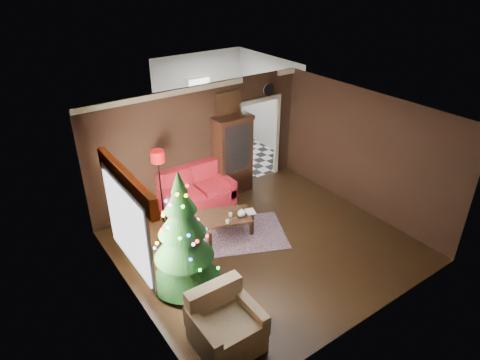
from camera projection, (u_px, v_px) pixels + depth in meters
floor at (265, 246)px, 8.62m from camera, size 5.50×5.50×0.00m
ceiling at (270, 117)px, 7.29m from camera, size 5.50×5.50×0.00m
wall_back at (201, 144)px, 9.75m from camera, size 5.50×0.00×5.50m
wall_front at (373, 255)px, 6.15m from camera, size 5.50×0.00×5.50m
wall_left at (130, 236)px, 6.56m from camera, size 0.00×5.50×5.50m
wall_right at (363, 152)px, 9.34m from camera, size 0.00×5.50×5.50m
doorway at (258, 141)px, 10.78m from camera, size 1.10×0.10×2.10m
left_window at (127, 227)px, 6.70m from camera, size 0.05×1.60×1.40m
valance at (125, 180)px, 6.35m from camera, size 0.12×2.10×0.35m
kitchen_floor at (227, 158)px, 12.36m from camera, size 3.00×3.00×0.00m
kitchen_window at (199, 90)px, 12.59m from camera, size 0.70×0.06×0.70m
rug at (239, 234)px, 8.98m from camera, size 2.34×2.08×0.01m
loveseat at (197, 190)px, 9.65m from camera, size 1.70×0.90×1.00m
curio_cabinet at (233, 157)px, 10.18m from camera, size 0.90×0.45×1.90m
floor_lamp at (161, 191)px, 8.96m from camera, size 0.40×0.40×1.88m
christmas_tree at (183, 237)px, 7.12m from camera, size 1.66×1.66×2.40m
armchair at (226, 323)px, 6.22m from camera, size 0.98×0.98×0.99m
coffee_table at (224, 226)px, 8.79m from camera, size 1.31×1.07×0.51m
teapot at (242, 213)px, 8.60m from camera, size 0.22×0.22×0.17m
cup_a at (230, 214)px, 8.65m from camera, size 0.09×0.09×0.07m
cup_b at (227, 222)px, 8.42m from camera, size 0.09×0.09×0.06m
book at (246, 208)px, 8.71m from camera, size 0.18×0.08×0.25m
wall_clock at (269, 90)px, 10.24m from camera, size 0.32×0.32×0.06m
painting at (228, 104)px, 9.69m from camera, size 0.62×0.05×0.52m
kitchen_counter at (205, 131)px, 13.01m from camera, size 1.80×0.60×0.90m
kitchen_table at (224, 152)px, 11.81m from camera, size 0.70×0.70×0.75m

